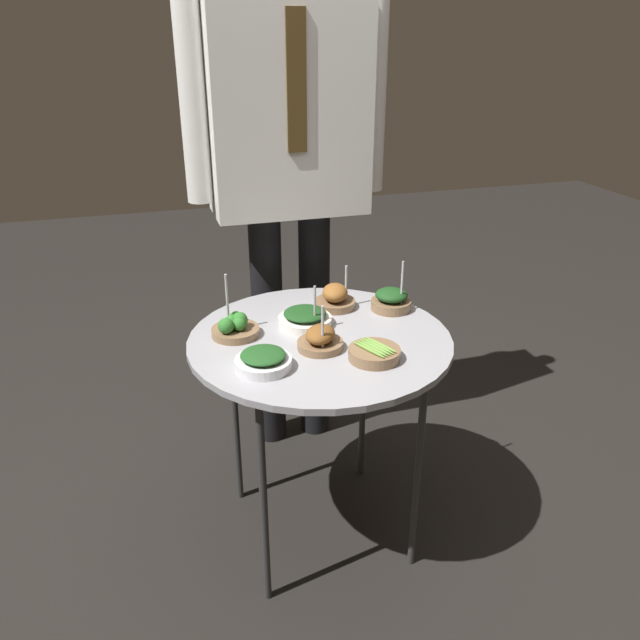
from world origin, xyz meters
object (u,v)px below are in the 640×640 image
at_px(bowl_spinach_back_right, 391,300).
at_px(bowl_spinach_mid_right, 263,361).
at_px(bowl_spinach_near_rim, 305,318).
at_px(waiter_figure, 287,135).
at_px(bowl_roast_center, 320,339).
at_px(bowl_asparagus_far_rim, 374,353).
at_px(bowl_broccoli_back_left, 235,327).
at_px(serving_cart, 320,351).
at_px(bowl_roast_mid_left, 335,298).

bearing_deg(bowl_spinach_back_right, bowl_spinach_mid_right, -151.02).
height_order(bowl_spinach_mid_right, bowl_spinach_back_right, bowl_spinach_back_right).
bearing_deg(bowl_spinach_near_rim, waiter_figure, 81.08).
relative_size(bowl_spinach_near_rim, bowl_spinach_mid_right, 1.08).
xyz_separation_m(bowl_spinach_back_right, bowl_roast_center, (-0.27, -0.18, -0.00)).
bearing_deg(waiter_figure, bowl_spinach_back_right, -63.85).
bearing_deg(waiter_figure, bowl_spinach_near_rim, -98.92).
height_order(bowl_roast_center, waiter_figure, waiter_figure).
relative_size(bowl_asparagus_far_rim, bowl_roast_center, 0.98).
xyz_separation_m(bowl_asparagus_far_rim, bowl_spinach_mid_right, (-0.27, 0.03, 0.00)).
xyz_separation_m(bowl_broccoli_back_left, bowl_spinach_near_rim, (0.20, 0.01, -0.00)).
xyz_separation_m(serving_cart, bowl_spinach_near_rim, (-0.02, 0.08, 0.06)).
bearing_deg(bowl_spinach_back_right, serving_cart, -155.30).
height_order(bowl_asparagus_far_rim, bowl_roast_center, bowl_roast_center).
relative_size(bowl_asparagus_far_rim, waiter_figure, 0.07).
xyz_separation_m(bowl_spinach_near_rim, bowl_spinach_back_right, (0.27, 0.03, 0.01)).
height_order(bowl_spinach_near_rim, bowl_roast_center, bowl_roast_center).
bearing_deg(bowl_spinach_near_rim, bowl_roast_mid_left, 38.28).
relative_size(bowl_asparagus_far_rim, bowl_spinach_mid_right, 0.94).
xyz_separation_m(bowl_roast_mid_left, bowl_roast_center, (-0.12, -0.24, -0.00)).
bearing_deg(bowl_roast_mid_left, serving_cart, -119.31).
bearing_deg(bowl_asparagus_far_rim, bowl_spinach_back_right, 59.82).
height_order(bowl_spinach_near_rim, bowl_roast_mid_left, same).
bearing_deg(bowl_spinach_back_right, bowl_roast_mid_left, 158.28).
bearing_deg(waiter_figure, bowl_roast_mid_left, -82.17).
xyz_separation_m(bowl_spinach_near_rim, bowl_roast_mid_left, (0.12, 0.09, 0.01)).
relative_size(serving_cart, waiter_figure, 0.40).
relative_size(bowl_broccoli_back_left, bowl_spinach_near_rim, 1.10).
distance_m(bowl_broccoli_back_left, bowl_roast_mid_left, 0.33).
bearing_deg(bowl_spinach_mid_right, bowl_roast_mid_left, 47.09).
relative_size(bowl_spinach_mid_right, bowl_roast_center, 1.04).
distance_m(serving_cart, waiter_figure, 0.72).
relative_size(bowl_broccoli_back_left, waiter_figure, 0.09).
xyz_separation_m(serving_cart, bowl_spinach_mid_right, (-0.18, -0.12, 0.06)).
bearing_deg(bowl_spinach_near_rim, bowl_asparagus_far_rim, -65.11).
relative_size(bowl_spinach_back_right, waiter_figure, 0.09).
xyz_separation_m(bowl_broccoli_back_left, bowl_spinach_back_right, (0.47, 0.04, 0.00)).
distance_m(bowl_asparagus_far_rim, bowl_spinach_mid_right, 0.28).
bearing_deg(waiter_figure, serving_cart, -95.60).
distance_m(bowl_spinach_near_rim, bowl_spinach_mid_right, 0.26).
height_order(serving_cart, bowl_spinach_mid_right, bowl_spinach_mid_right).
height_order(bowl_asparagus_far_rim, bowl_roast_mid_left, bowl_roast_mid_left).
xyz_separation_m(bowl_spinach_near_rim, bowl_spinach_mid_right, (-0.16, -0.21, -0.00)).
bearing_deg(bowl_broccoli_back_left, bowl_spinach_mid_right, -79.85).
relative_size(bowl_spinach_near_rim, waiter_figure, 0.08).
height_order(bowl_broccoli_back_left, bowl_spinach_near_rim, bowl_broccoli_back_left).
relative_size(serving_cart, bowl_spinach_mid_right, 5.10).
relative_size(bowl_spinach_near_rim, bowl_roast_center, 1.12).
distance_m(bowl_broccoli_back_left, bowl_roast_center, 0.24).
distance_m(serving_cart, bowl_broccoli_back_left, 0.24).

